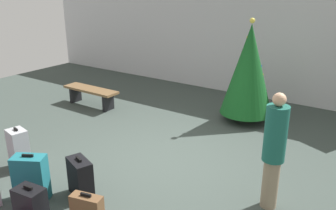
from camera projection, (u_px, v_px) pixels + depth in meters
The scene contains 9 objects.
ground_plane at pixel (165, 160), 6.59m from camera, with size 16.00×16.00×0.00m, color #38423D.
back_wall at pixel (262, 42), 9.74m from camera, with size 16.00×0.20×3.12m, color silver.
holiday_tree at pixel (249, 70), 8.02m from camera, with size 1.21×1.21×2.40m.
waiting_bench at pixel (91, 93), 9.33m from camera, with size 1.63×0.44×0.48m.
traveller_0 at pixel (274, 149), 4.94m from camera, with size 0.44×0.44×1.75m.
suitcase_2 at pixel (19, 149), 6.19m from camera, with size 0.39×0.34×0.76m.
suitcase_3 at pixel (31, 178), 5.28m from camera, with size 0.55×0.47×0.76m.
suitcase_4 at pixel (31, 207), 4.74m from camera, with size 0.43×0.31×0.60m.
suitcase_8 at pixel (80, 178), 5.42m from camera, with size 0.53×0.40×0.64m.
Camera 1 is at (3.37, -4.82, 3.15)m, focal length 37.83 mm.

